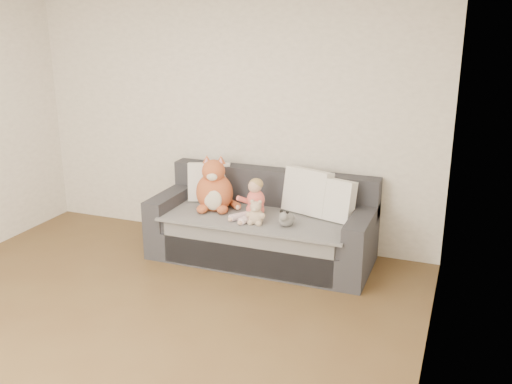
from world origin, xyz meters
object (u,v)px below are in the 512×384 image
toddler (253,201)px  plush_cat (214,189)px  teddy_bear (256,214)px  sofa (263,228)px  sippy_cup (254,216)px

toddler → plush_cat: bearing=-167.6°
toddler → teddy_bear: (0.09, -0.17, -0.07)m
sofa → teddy_bear: sofa is taller
plush_cat → teddy_bear: size_ratio=2.40×
teddy_bear → plush_cat: bearing=153.5°
sippy_cup → plush_cat: bearing=158.1°
toddler → sippy_cup: toddler is taller
plush_cat → teddy_bear: bearing=-40.5°
sofa → teddy_bear: (0.05, -0.31, 0.26)m
plush_cat → sippy_cup: bearing=-37.7°
teddy_bear → sippy_cup: (-0.04, 0.05, -0.04)m
sippy_cup → toddler: bearing=113.3°
plush_cat → teddy_bear: 0.61m
sofa → teddy_bear: bearing=-81.7°
plush_cat → sippy_cup: 0.57m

